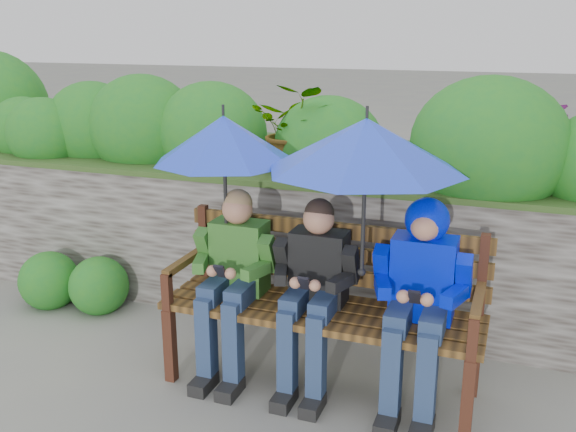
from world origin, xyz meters
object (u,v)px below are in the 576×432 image
(boy_left, at_px, (233,273))
(umbrella_left, at_px, (224,139))
(park_bench, at_px, (324,295))
(boy_right, at_px, (420,288))
(boy_middle, at_px, (314,285))
(umbrella_right, at_px, (366,145))

(boy_left, distance_m, umbrella_left, 0.78)
(park_bench, xyz_separation_m, boy_right, (0.55, -0.07, 0.15))
(park_bench, relative_size, boy_left, 1.61)
(boy_middle, bearing_deg, park_bench, 64.11)
(boy_middle, distance_m, boy_right, 0.59)
(umbrella_left, bearing_deg, boy_middle, -4.46)
(boy_right, bearing_deg, park_bench, 172.28)
(park_bench, bearing_deg, boy_right, -7.72)
(boy_left, xyz_separation_m, umbrella_right, (0.77, -0.02, 0.80))
(boy_middle, xyz_separation_m, boy_right, (0.59, 0.01, 0.06))
(boy_right, distance_m, umbrella_right, 0.81)
(park_bench, xyz_separation_m, umbrella_left, (-0.59, -0.04, 0.87))
(boy_left, distance_m, umbrella_right, 1.11)
(park_bench, relative_size, umbrella_left, 2.02)
(umbrella_left, bearing_deg, umbrella_right, -4.25)
(boy_right, bearing_deg, umbrella_left, 178.23)
(park_bench, distance_m, umbrella_left, 1.05)
(park_bench, distance_m, boy_left, 0.55)
(umbrella_left, height_order, umbrella_right, umbrella_right)
(umbrella_right, bearing_deg, boy_right, 4.77)
(boy_right, bearing_deg, boy_left, -179.53)
(boy_right, relative_size, umbrella_right, 1.12)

